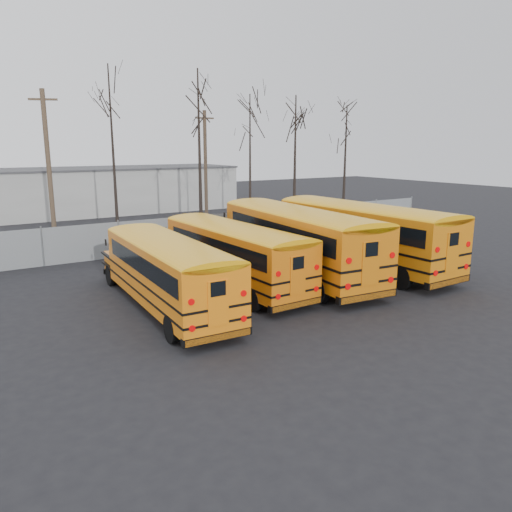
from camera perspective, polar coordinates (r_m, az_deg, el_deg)
ground at (r=20.44m, az=6.18°, el=-5.03°), size 120.00×120.00×0.00m
fence at (r=30.22m, az=-8.14°, el=2.63°), size 40.00×0.04×2.00m
distant_building at (r=49.42m, az=-15.83°, el=7.28°), size 22.00×8.00×4.00m
bus_a at (r=19.05m, az=-10.22°, el=-1.29°), size 2.79×10.21×2.83m
bus_b at (r=21.76m, az=-2.75°, el=0.72°), size 2.62×10.38×2.89m
bus_c at (r=23.45m, az=4.53°, el=2.28°), size 3.87×12.27×3.38m
bus_d at (r=25.65m, az=11.78°, el=2.94°), size 2.99×12.14×3.38m
utility_pole_left at (r=33.96m, az=-22.61°, el=9.46°), size 1.60×0.78×9.48m
utility_pole_right at (r=39.86m, az=-5.79°, el=10.13°), size 1.56×0.27×8.76m
tree_2 at (r=34.16m, az=-16.01°, el=11.10°), size 0.26×0.26×11.11m
tree_3 at (r=34.55m, az=-6.47°, el=11.46°), size 0.26×0.26×11.06m
tree_4 at (r=33.89m, az=-0.68°, el=10.11°), size 0.26×0.26×9.40m
tree_5 at (r=36.03m, az=4.46°, el=10.32°), size 0.26×0.26×9.52m
tree_6 at (r=43.94m, az=10.13°, el=10.48°), size 0.26×0.26×9.39m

